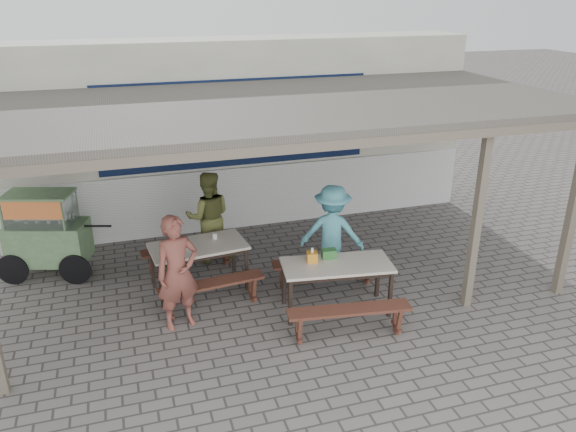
{
  "coord_description": "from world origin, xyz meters",
  "views": [
    {
      "loc": [
        -2.31,
        -7.01,
        4.35
      ],
      "look_at": [
        0.15,
        0.9,
        0.98
      ],
      "focal_mm": 35.0,
      "sensor_mm": 36.0,
      "label": 1
    }
  ],
  "objects_px": {
    "bench_right_wall": "(325,266)",
    "table_left": "(198,249)",
    "vendor_cart": "(46,231)",
    "condiment_bowl": "(185,245)",
    "patron_street_side": "(178,273)",
    "tissue_box": "(312,257)",
    "condiment_jar": "(215,236)",
    "bench_left_wall": "(189,252)",
    "patron_wall_side": "(209,217)",
    "patron_right_table": "(332,233)",
    "donation_box": "(329,254)",
    "table_right": "(337,269)",
    "bench_left_street": "(212,289)",
    "bench_right_street": "(349,315)"
  },
  "relations": [
    {
      "from": "patron_wall_side",
      "to": "condiment_jar",
      "type": "xyz_separation_m",
      "value": [
        -0.04,
        -0.8,
        -0.0
      ]
    },
    {
      "from": "bench_right_street",
      "to": "patron_wall_side",
      "type": "distance_m",
      "value": 3.2
    },
    {
      "from": "bench_left_wall",
      "to": "tissue_box",
      "type": "bearing_deg",
      "value": -54.15
    },
    {
      "from": "bench_left_street",
      "to": "patron_right_table",
      "type": "relative_size",
      "value": 1.0
    },
    {
      "from": "bench_right_wall",
      "to": "patron_street_side",
      "type": "xyz_separation_m",
      "value": [
        -2.29,
        -0.44,
        0.47
      ]
    },
    {
      "from": "table_right",
      "to": "bench_right_street",
      "type": "relative_size",
      "value": 0.98
    },
    {
      "from": "tissue_box",
      "to": "condiment_bowl",
      "type": "distance_m",
      "value": 1.95
    },
    {
      "from": "patron_street_side",
      "to": "condiment_jar",
      "type": "bearing_deg",
      "value": 43.14
    },
    {
      "from": "patron_wall_side",
      "to": "patron_right_table",
      "type": "relative_size",
      "value": 1.02
    },
    {
      "from": "bench_right_wall",
      "to": "patron_right_table",
      "type": "height_order",
      "value": "patron_right_table"
    },
    {
      "from": "table_right",
      "to": "donation_box",
      "type": "relative_size",
      "value": 8.12
    },
    {
      "from": "donation_box",
      "to": "patron_street_side",
      "type": "bearing_deg",
      "value": 178.37
    },
    {
      "from": "table_left",
      "to": "tissue_box",
      "type": "xyz_separation_m",
      "value": [
        1.46,
        -1.04,
        0.15
      ]
    },
    {
      "from": "table_left",
      "to": "patron_right_table",
      "type": "bearing_deg",
      "value": -12.41
    },
    {
      "from": "bench_left_street",
      "to": "condiment_bowl",
      "type": "height_order",
      "value": "condiment_bowl"
    },
    {
      "from": "bench_left_street",
      "to": "patron_right_table",
      "type": "height_order",
      "value": "patron_right_table"
    },
    {
      "from": "patron_wall_side",
      "to": "patron_street_side",
      "type": "bearing_deg",
      "value": 76.63
    },
    {
      "from": "vendor_cart",
      "to": "patron_street_side",
      "type": "relative_size",
      "value": 1.11
    },
    {
      "from": "table_left",
      "to": "patron_right_table",
      "type": "relative_size",
      "value": 0.96
    },
    {
      "from": "patron_wall_side",
      "to": "condiment_jar",
      "type": "height_order",
      "value": "patron_wall_side"
    },
    {
      "from": "patron_right_table",
      "to": "condiment_bowl",
      "type": "bearing_deg",
      "value": 21.79
    },
    {
      "from": "table_left",
      "to": "patron_wall_side",
      "type": "relative_size",
      "value": 0.95
    },
    {
      "from": "bench_right_wall",
      "to": "condiment_bowl",
      "type": "distance_m",
      "value": 2.17
    },
    {
      "from": "table_left",
      "to": "patron_right_table",
      "type": "distance_m",
      "value": 2.1
    },
    {
      "from": "patron_street_side",
      "to": "tissue_box",
      "type": "height_order",
      "value": "patron_street_side"
    },
    {
      "from": "bench_left_wall",
      "to": "tissue_box",
      "type": "distance_m",
      "value": 2.34
    },
    {
      "from": "tissue_box",
      "to": "condiment_bowl",
      "type": "relative_size",
      "value": 0.74
    },
    {
      "from": "bench_right_wall",
      "to": "condiment_jar",
      "type": "distance_m",
      "value": 1.78
    },
    {
      "from": "patron_right_table",
      "to": "donation_box",
      "type": "distance_m",
      "value": 0.85
    },
    {
      "from": "table_left",
      "to": "tissue_box",
      "type": "bearing_deg",
      "value": -41.53
    },
    {
      "from": "bench_right_street",
      "to": "condiment_jar",
      "type": "distance_m",
      "value": 2.53
    },
    {
      "from": "bench_left_street",
      "to": "table_left",
      "type": "bearing_deg",
      "value": 90.0
    },
    {
      "from": "patron_street_side",
      "to": "table_left",
      "type": "bearing_deg",
      "value": 52.01
    },
    {
      "from": "condiment_bowl",
      "to": "patron_street_side",
      "type": "bearing_deg",
      "value": -103.23
    },
    {
      "from": "table_right",
      "to": "vendor_cart",
      "type": "xyz_separation_m",
      "value": [
        -4.01,
        2.4,
        0.09
      ]
    },
    {
      "from": "patron_right_table",
      "to": "condiment_bowl",
      "type": "height_order",
      "value": "patron_right_table"
    },
    {
      "from": "bench_left_wall",
      "to": "patron_wall_side",
      "type": "relative_size",
      "value": 0.98
    },
    {
      "from": "vendor_cart",
      "to": "patron_right_table",
      "type": "distance_m",
      "value": 4.55
    },
    {
      "from": "tissue_box",
      "to": "condiment_jar",
      "type": "distance_m",
      "value": 1.68
    },
    {
      "from": "bench_right_wall",
      "to": "vendor_cart",
      "type": "bearing_deg",
      "value": 165.61
    },
    {
      "from": "table_left",
      "to": "patron_right_table",
      "type": "height_order",
      "value": "patron_right_table"
    },
    {
      "from": "bench_left_wall",
      "to": "condiment_bowl",
      "type": "bearing_deg",
      "value": -106.46
    },
    {
      "from": "bench_right_wall",
      "to": "vendor_cart",
      "type": "xyz_separation_m",
      "value": [
        -4.11,
        1.69,
        0.42
      ]
    },
    {
      "from": "bench_right_wall",
      "to": "table_left",
      "type": "bearing_deg",
      "value": 173.06
    },
    {
      "from": "vendor_cart",
      "to": "bench_left_street",
      "type": "bearing_deg",
      "value": -21.71
    },
    {
      "from": "patron_street_side",
      "to": "donation_box",
      "type": "relative_size",
      "value": 8.12
    },
    {
      "from": "patron_street_side",
      "to": "donation_box",
      "type": "distance_m",
      "value": 2.15
    },
    {
      "from": "patron_wall_side",
      "to": "patron_right_table",
      "type": "xyz_separation_m",
      "value": [
        1.75,
        -1.19,
        -0.01
      ]
    },
    {
      "from": "vendor_cart",
      "to": "condiment_bowl",
      "type": "relative_size",
      "value": 9.09
    },
    {
      "from": "tissue_box",
      "to": "vendor_cart",
      "type": "bearing_deg",
      "value": 148.88
    }
  ]
}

